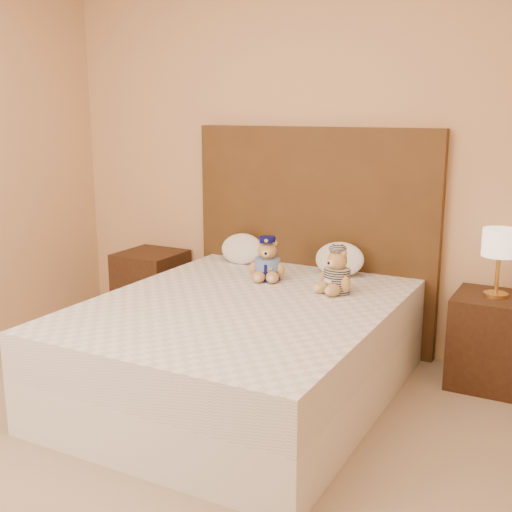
% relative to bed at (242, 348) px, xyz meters
% --- Properties ---
extents(ground, '(4.00, 4.50, 0.00)m').
position_rel_bed_xyz_m(ground, '(0.00, -1.20, -0.28)').
color(ground, tan).
rests_on(ground, ground).
extents(room_walls, '(4.04, 4.52, 2.72)m').
position_rel_bed_xyz_m(room_walls, '(0.00, -0.74, 1.53)').
color(room_walls, tan).
rests_on(room_walls, ground).
extents(bed, '(1.60, 2.00, 0.55)m').
position_rel_bed_xyz_m(bed, '(0.00, 0.00, 0.00)').
color(bed, white).
rests_on(bed, ground).
extents(headboard, '(1.75, 0.08, 1.50)m').
position_rel_bed_xyz_m(headboard, '(0.00, 1.01, 0.47)').
color(headboard, '#513518').
rests_on(headboard, ground).
extents(nightstand_left, '(0.45, 0.45, 0.55)m').
position_rel_bed_xyz_m(nightstand_left, '(-1.25, 0.80, -0.00)').
color(nightstand_left, '#3A2212').
rests_on(nightstand_left, ground).
extents(nightstand_right, '(0.45, 0.45, 0.55)m').
position_rel_bed_xyz_m(nightstand_right, '(1.25, 0.80, -0.00)').
color(nightstand_right, '#3A2212').
rests_on(nightstand_right, ground).
extents(lamp, '(0.20, 0.20, 0.40)m').
position_rel_bed_xyz_m(lamp, '(1.25, 0.80, 0.57)').
color(lamp, gold).
rests_on(lamp, nightstand_right).
extents(teddy_police, '(0.30, 0.29, 0.28)m').
position_rel_bed_xyz_m(teddy_police, '(-0.09, 0.50, 0.41)').
color(teddy_police, '#AD8043').
rests_on(teddy_police, bed).
extents(teddy_prisoner, '(0.31, 0.31, 0.27)m').
position_rel_bed_xyz_m(teddy_prisoner, '(0.40, 0.44, 0.41)').
color(teddy_prisoner, '#AD8043').
rests_on(teddy_prisoner, bed).
extents(pillow_left, '(0.32, 0.21, 0.23)m').
position_rel_bed_xyz_m(pillow_left, '(-0.47, 0.83, 0.39)').
color(pillow_left, white).
rests_on(pillow_left, bed).
extents(pillow_right, '(0.33, 0.22, 0.24)m').
position_rel_bed_xyz_m(pillow_right, '(0.27, 0.83, 0.39)').
color(pillow_right, white).
rests_on(pillow_right, bed).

